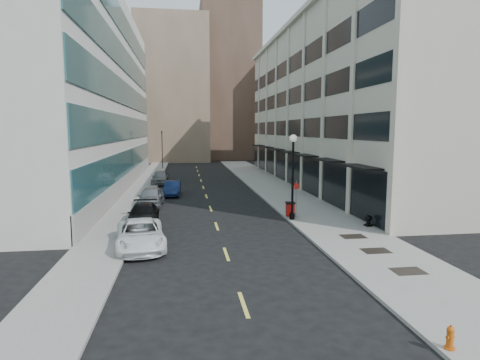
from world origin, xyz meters
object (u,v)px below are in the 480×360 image
object	(u,v)px
car_black_pickup	(143,215)
car_blue_sedan	(172,188)
urn_planter	(368,219)
lamppost	(293,169)
car_grey_sedan	(161,177)
fire_hydrant	(450,337)
car_white_van	(140,235)
sign_post	(296,194)
traffic_signal	(162,133)
car_silver_sedan	(151,197)
trash_bin	(290,209)

from	to	relation	value
car_black_pickup	car_blue_sedan	bearing A→B (deg)	80.90
urn_planter	lamppost	bearing A→B (deg)	148.33
car_grey_sedan	fire_hydrant	distance (m)	38.79
car_white_van	sign_post	xyz separation A→B (m)	(10.20, 5.77, 1.05)
traffic_signal	sign_post	world-z (taller)	traffic_signal
car_silver_sedan	fire_hydrant	xyz separation A→B (m)	(10.10, -23.45, -0.31)
car_black_pickup	lamppost	xyz separation A→B (m)	(10.10, -0.36, 2.96)
lamppost	urn_planter	size ratio (longest dim) A/B	8.28
car_white_van	car_black_pickup	bearing A→B (deg)	86.57
car_silver_sedan	fire_hydrant	world-z (taller)	car_silver_sedan
car_blue_sedan	trash_bin	distance (m)	14.26
car_silver_sedan	sign_post	world-z (taller)	sign_post
car_silver_sedan	trash_bin	world-z (taller)	car_silver_sedan
car_blue_sedan	fire_hydrant	size ratio (longest dim) A/B	5.92
car_grey_sedan	fire_hydrant	xyz separation A→B (m)	(10.10, -37.45, -0.30)
traffic_signal	fire_hydrant	size ratio (longest dim) A/B	9.82
car_white_van	trash_bin	size ratio (longest dim) A/B	5.16
fire_hydrant	car_silver_sedan	bearing A→B (deg)	100.27
traffic_signal	trash_bin	bearing A→B (deg)	-74.14
lamppost	sign_post	xyz separation A→B (m)	(0.47, 0.70, -1.86)
car_black_pickup	fire_hydrant	world-z (taller)	car_black_pickup
car_black_pickup	car_silver_sedan	bearing A→B (deg)	88.55
trash_bin	fire_hydrant	bearing A→B (deg)	-85.08
traffic_signal	car_grey_sedan	world-z (taller)	traffic_signal
trash_bin	car_blue_sedan	bearing A→B (deg)	132.34
car_grey_sedan	car_blue_sedan	bearing A→B (deg)	-75.61
traffic_signal	urn_planter	xyz separation A→B (m)	(15.10, -41.93, -5.13)
car_white_van	car_silver_sedan	distance (m)	11.80
sign_post	trash_bin	bearing A→B (deg)	162.07
car_black_pickup	car_grey_sedan	size ratio (longest dim) A/B	1.04
car_blue_sedan	sign_post	world-z (taller)	sign_post
sign_post	car_silver_sedan	bearing A→B (deg)	161.62
traffic_signal	car_white_van	bearing A→B (deg)	-88.61
urn_planter	car_grey_sedan	bearing A→B (deg)	121.63
car_black_pickup	sign_post	world-z (taller)	sign_post
car_silver_sedan	sign_post	xyz separation A→B (m)	(10.57, -6.03, 1.00)
car_white_van	car_black_pickup	xyz separation A→B (m)	(-0.38, 5.43, -0.05)
car_black_pickup	lamppost	bearing A→B (deg)	-3.50
car_blue_sedan	lamppost	world-z (taller)	lamppost
fire_hydrant	sign_post	size ratio (longest dim) A/B	0.28
car_blue_sedan	car_black_pickup	bearing A→B (deg)	-95.84
car_black_pickup	fire_hydrant	xyz separation A→B (m)	(10.10, -17.08, -0.20)
urn_planter	car_blue_sedan	bearing A→B (deg)	130.60
car_silver_sedan	fire_hydrant	size ratio (longest dim) A/B	6.62
car_black_pickup	car_grey_sedan	bearing A→B (deg)	88.55
car_blue_sedan	fire_hydrant	world-z (taller)	car_blue_sedan
car_white_van	car_black_pickup	size ratio (longest dim) A/B	1.11
car_silver_sedan	car_white_van	bearing A→B (deg)	-85.07
traffic_signal	trash_bin	world-z (taller)	traffic_signal
lamppost	car_white_van	bearing A→B (deg)	-152.47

